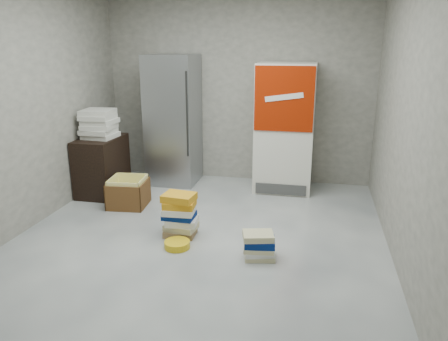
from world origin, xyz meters
The scene contains 10 objects.
ground centered at (0.00, 0.00, 0.00)m, with size 5.00×5.00×0.00m, color silver.
room_shell centered at (0.00, 0.00, 1.80)m, with size 4.04×5.04×2.82m.
steel_fridge centered at (-0.90, 2.13, 0.95)m, with size 0.70×0.72×1.90m.
coke_cooler centered at (0.75, 2.12, 0.90)m, with size 0.80×0.73×1.80m.
wood_shelf centered at (-1.73, 1.40, 0.40)m, with size 0.50×0.80×0.80m, color black.
supply_box_stack centered at (-1.72, 1.40, 0.99)m, with size 0.44×0.44×0.39m.
phonebook_stack_main centered at (-0.23, 0.25, 0.25)m, with size 0.38×0.32×0.49m.
phonebook_stack_side centered at (0.70, -0.09, 0.13)m, with size 0.36×0.30×0.27m.
cardboard_box centered at (-1.17, 1.00, 0.16)m, with size 0.51×0.51×0.38m.
bucket_lid centered at (-0.17, -0.04, 0.04)m, with size 0.27×0.27×0.07m, color yellow.
Camera 1 is at (1.17, -4.00, 2.08)m, focal length 35.00 mm.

